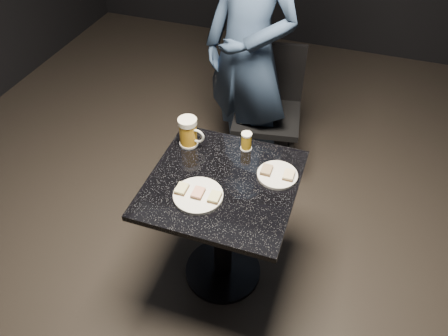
{
  "coord_description": "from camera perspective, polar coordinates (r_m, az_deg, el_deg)",
  "views": [
    {
      "loc": [
        0.48,
        -1.39,
        2.21
      ],
      "look_at": [
        0.0,
        0.02,
        0.82
      ],
      "focal_mm": 35.0,
      "sensor_mm": 36.0,
      "label": 1
    }
  ],
  "objects": [
    {
      "name": "plate_large",
      "position": [
        2.01,
        -3.4,
        -3.58
      ],
      "size": [
        0.23,
        0.23,
        0.01
      ],
      "primitive_type": "cylinder",
      "color": "white",
      "rests_on": "table"
    },
    {
      "name": "plate_small",
      "position": [
        2.11,
        6.98,
        -0.91
      ],
      "size": [
        0.2,
        0.2,
        0.01
      ],
      "primitive_type": "cylinder",
      "color": "white",
      "rests_on": "table"
    },
    {
      "name": "beer_mug",
      "position": [
        2.24,
        -4.65,
        4.71
      ],
      "size": [
        0.14,
        0.1,
        0.16
      ],
      "color": "silver",
      "rests_on": "table"
    },
    {
      "name": "floor",
      "position": [
        2.66,
        -0.14,
        -13.32
      ],
      "size": [
        6.0,
        6.0,
        0.0
      ],
      "primitive_type": "plane",
      "color": "black",
      "rests_on": "ground"
    },
    {
      "name": "patron",
      "position": [
        2.74,
        3.33,
        14.84
      ],
      "size": [
        0.8,
        0.7,
        1.84
      ],
      "primitive_type": "imported",
      "rotation": [
        0.0,
        0.0,
        -0.47
      ],
      "color": "#20344E",
      "rests_on": "floor"
    },
    {
      "name": "chair",
      "position": [
        3.02,
        5.81,
        8.32
      ],
      "size": [
        0.51,
        0.51,
        0.89
      ],
      "color": "black",
      "rests_on": "floor"
    },
    {
      "name": "beer_tumbler",
      "position": [
        2.23,
        2.94,
        3.52
      ],
      "size": [
        0.06,
        0.06,
        0.1
      ],
      "color": "white",
      "rests_on": "table"
    },
    {
      "name": "canapes_on_plate_large",
      "position": [
        1.99,
        -3.42,
        -3.26
      ],
      "size": [
        0.21,
        0.07,
        0.02
      ],
      "color": "#4C3521",
      "rests_on": "plate_large"
    },
    {
      "name": "table",
      "position": [
        2.25,
        -0.17,
        -6.14
      ],
      "size": [
        0.7,
        0.7,
        0.75
      ],
      "color": "black",
      "rests_on": "floor"
    },
    {
      "name": "canapes_on_plate_small",
      "position": [
        2.1,
        7.02,
        -0.59
      ],
      "size": [
        0.16,
        0.07,
        0.02
      ],
      "color": "#4C3521",
      "rests_on": "plate_small"
    }
  ]
}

